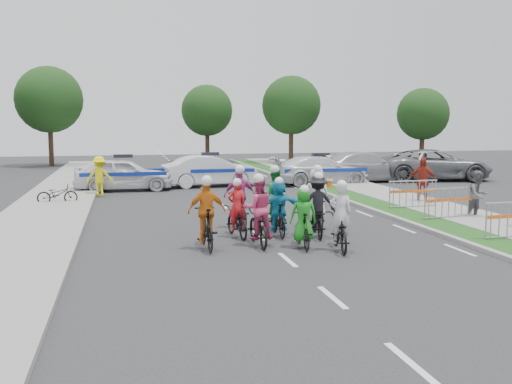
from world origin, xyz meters
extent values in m
plane|color=#28282B|center=(0.00, 0.00, 0.00)|extent=(90.00, 90.00, 0.00)
cube|color=gray|center=(5.10, 5.00, 0.06)|extent=(0.20, 60.00, 0.12)
cube|color=#1B4115|center=(5.80, 5.00, 0.06)|extent=(1.20, 60.00, 0.11)
cube|color=gray|center=(7.60, 5.00, 0.07)|extent=(2.40, 60.00, 0.13)
cube|color=gray|center=(-6.50, 5.00, 0.07)|extent=(3.00, 60.00, 0.13)
imported|color=black|center=(1.60, 0.73, 0.47)|extent=(0.97, 1.88, 0.94)
imported|color=silver|center=(1.60, 0.68, 0.96)|extent=(0.63, 0.48, 1.56)
sphere|color=white|center=(1.60, 0.63, 1.69)|extent=(0.27, 0.27, 0.27)
imported|color=black|center=(0.76, 1.21, 0.48)|extent=(0.61, 1.62, 0.95)
imported|color=#198E1E|center=(0.76, 1.16, 0.89)|extent=(0.74, 0.52, 1.43)
sphere|color=white|center=(0.76, 1.11, 1.54)|extent=(0.25, 0.25, 0.25)
imported|color=black|center=(-0.32, 1.78, 0.50)|extent=(0.67, 1.90, 1.00)
imported|color=#CB386A|center=(-0.32, 1.73, 1.01)|extent=(0.81, 0.63, 1.66)
sphere|color=white|center=(-0.32, 1.68, 1.79)|extent=(0.29, 0.29, 0.29)
imported|color=black|center=(-1.70, 1.66, 0.55)|extent=(0.54, 1.84, 1.10)
imported|color=orange|center=(-1.70, 1.61, 1.01)|extent=(0.97, 0.41, 1.65)
sphere|color=white|center=(-1.70, 1.56, 1.79)|extent=(0.29, 0.29, 0.29)
imported|color=black|center=(1.64, 2.61, 0.48)|extent=(0.97, 1.91, 0.96)
imported|color=black|center=(1.64, 2.56, 0.98)|extent=(1.13, 0.78, 1.60)
sphere|color=white|center=(1.64, 2.51, 1.72)|extent=(0.28, 0.28, 0.28)
imported|color=black|center=(0.54, 2.87, 0.49)|extent=(0.51, 1.65, 0.98)
imported|color=#1A9CCA|center=(0.54, 2.82, 0.92)|extent=(1.38, 0.48, 1.48)
sphere|color=white|center=(0.54, 2.77, 1.59)|extent=(0.26, 0.26, 0.26)
imported|color=black|center=(-0.65, 2.99, 0.44)|extent=(0.78, 1.73, 0.88)
imported|color=red|center=(-0.65, 2.94, 0.91)|extent=(0.57, 0.41, 1.46)
sphere|color=white|center=(-0.65, 2.89, 1.58)|extent=(0.25, 0.25, 0.25)
imported|color=black|center=(2.03, 3.87, 0.56)|extent=(0.70, 1.92, 1.13)
imported|color=white|center=(2.03, 3.82, 1.03)|extent=(0.87, 0.61, 1.69)
sphere|color=white|center=(2.03, 3.77, 1.83)|extent=(0.29, 0.29, 0.29)
imported|color=black|center=(0.77, 4.22, 0.51)|extent=(1.00, 2.01, 1.01)
imported|color=#198C3C|center=(0.77, 4.17, 1.02)|extent=(0.92, 0.77, 1.68)
sphere|color=white|center=(0.77, 4.12, 1.82)|extent=(0.29, 0.29, 0.29)
imported|color=black|center=(-0.28, 4.41, 0.56)|extent=(0.58, 1.89, 1.13)
imported|color=#CA3895|center=(-0.28, 4.36, 1.03)|extent=(1.00, 0.44, 1.69)
sphere|color=white|center=(-0.28, 4.31, 1.83)|extent=(0.29, 0.29, 0.29)
imported|color=silver|center=(-3.77, 15.10, 0.79)|extent=(4.66, 1.92, 1.58)
imported|color=silver|center=(0.53, 15.96, 0.79)|extent=(4.96, 2.26, 1.58)
imported|color=silver|center=(6.29, 15.48, 0.75)|extent=(5.28, 2.37, 1.50)
imported|color=#A6A6AB|center=(9.09, 16.28, 0.82)|extent=(5.93, 3.03, 1.65)
imported|color=slate|center=(13.30, 16.14, 0.87)|extent=(6.65, 3.89, 1.74)
imported|color=#57565B|center=(7.84, 4.05, 0.83)|extent=(0.92, 0.79, 1.66)
imported|color=maroon|center=(7.87, 7.80, 0.93)|extent=(1.17, 0.97, 1.87)
imported|color=yellow|center=(-4.81, 13.20, 0.88)|extent=(1.21, 0.78, 1.77)
cube|color=#F24C0C|center=(3.67, 8.21, 0.01)|extent=(0.40, 0.40, 0.03)
cone|color=#F24C0C|center=(3.67, 8.21, 0.35)|extent=(0.36, 0.36, 0.70)
cylinder|color=silver|center=(3.67, 8.21, 0.45)|extent=(0.29, 0.29, 0.08)
cube|color=#F24C0C|center=(6.02, 13.33, 0.01)|extent=(0.40, 0.40, 0.03)
cone|color=#F24C0C|center=(6.02, 13.33, 0.35)|extent=(0.36, 0.36, 0.70)
cylinder|color=silver|center=(6.02, 13.33, 0.45)|extent=(0.29, 0.29, 0.08)
imported|color=black|center=(-6.38, 11.01, 0.41)|extent=(1.58, 0.63, 0.81)
cylinder|color=#382619|center=(9.00, 30.00, 1.62)|extent=(0.36, 0.36, 3.25)
sphere|color=#123916|center=(9.00, 30.00, 4.55)|extent=(4.55, 4.55, 4.55)
cylinder|color=#382619|center=(18.00, 26.00, 1.38)|extent=(0.36, 0.36, 2.75)
sphere|color=#123916|center=(18.00, 26.00, 3.85)|extent=(3.85, 3.85, 3.85)
cylinder|color=#382619|center=(-9.00, 32.00, 1.75)|extent=(0.36, 0.36, 3.50)
sphere|color=#123916|center=(-9.00, 32.00, 4.90)|extent=(4.90, 4.90, 4.90)
cylinder|color=#382619|center=(3.00, 34.00, 1.50)|extent=(0.36, 0.36, 3.00)
sphere|color=#123916|center=(3.00, 34.00, 4.20)|extent=(4.20, 4.20, 4.20)
camera|label=1|loc=(-3.74, -12.78, 3.28)|focal=40.00mm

